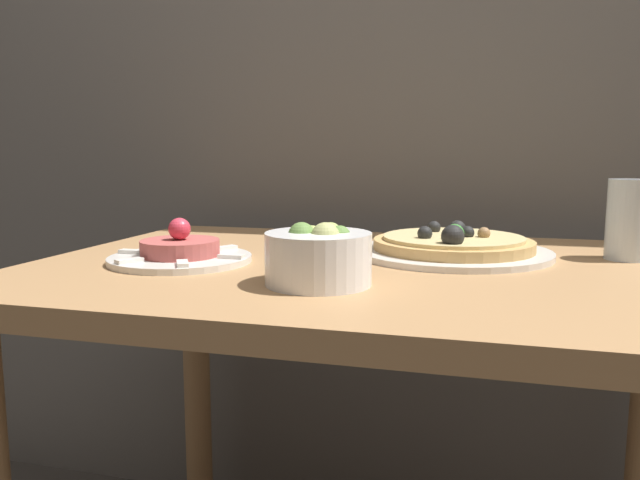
# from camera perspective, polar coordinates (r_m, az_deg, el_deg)

# --- Properties ---
(dining_table) EXTENTS (1.06, 0.74, 0.72)m
(dining_table) POSITION_cam_1_polar(r_m,az_deg,el_deg) (1.00, 5.05, -8.63)
(dining_table) COLOR #AD7F51
(dining_table) RESTS_ON ground_plane
(pizza_plate) EXTENTS (0.32, 0.32, 0.06)m
(pizza_plate) POSITION_cam_1_polar(r_m,az_deg,el_deg) (1.06, 12.06, -0.56)
(pizza_plate) COLOR silver
(pizza_plate) RESTS_ON dining_table
(tartare_plate) EXTENTS (0.22, 0.22, 0.07)m
(tartare_plate) POSITION_cam_1_polar(r_m,az_deg,el_deg) (1.00, -12.66, -1.17)
(tartare_plate) COLOR silver
(tartare_plate) RESTS_ON dining_table
(small_bowl) EXTENTS (0.14, 0.14, 0.08)m
(small_bowl) POSITION_cam_1_polar(r_m,az_deg,el_deg) (0.81, -0.14, -1.48)
(small_bowl) COLOR white
(small_bowl) RESTS_ON dining_table
(drinking_glass) EXTENTS (0.07, 0.07, 0.13)m
(drinking_glass) POSITION_cam_1_polar(r_m,az_deg,el_deg) (1.11, 26.41, 1.67)
(drinking_glass) COLOR silver
(drinking_glass) RESTS_ON dining_table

